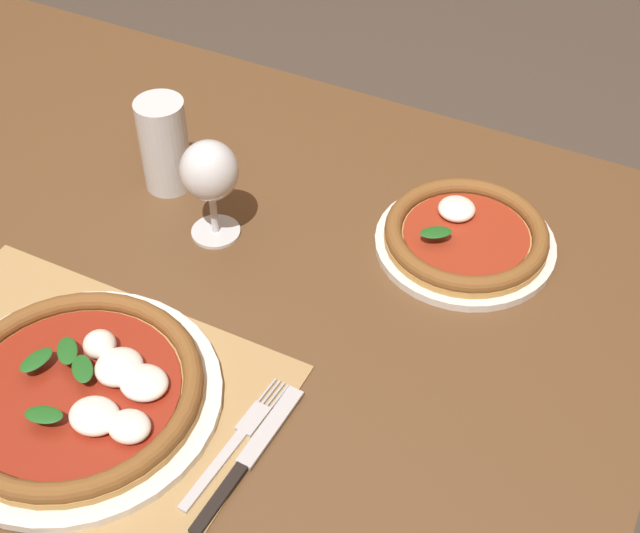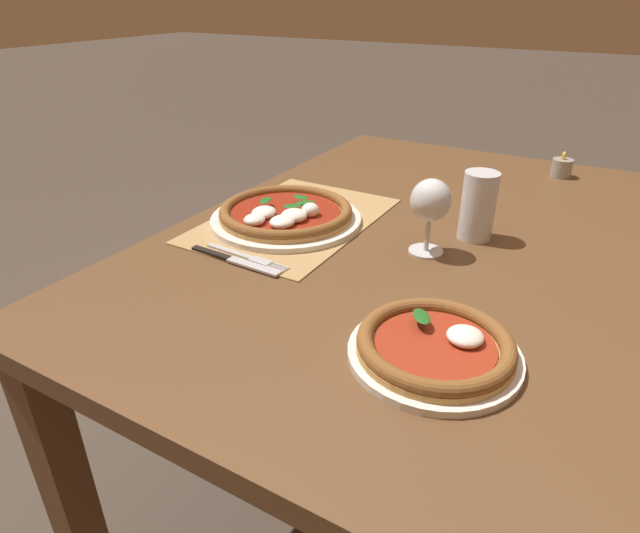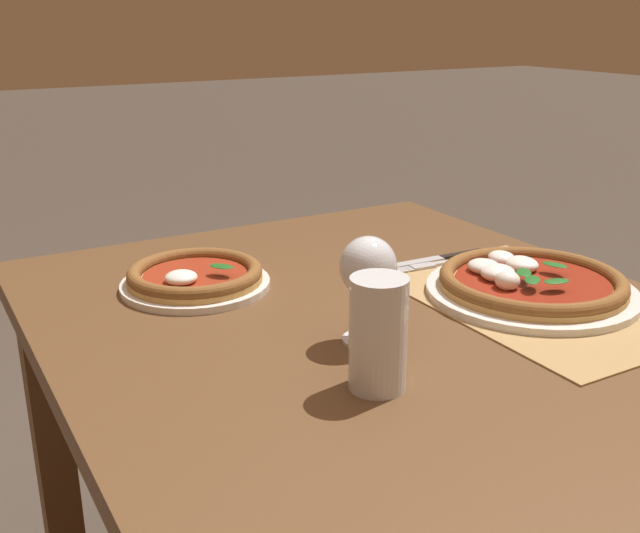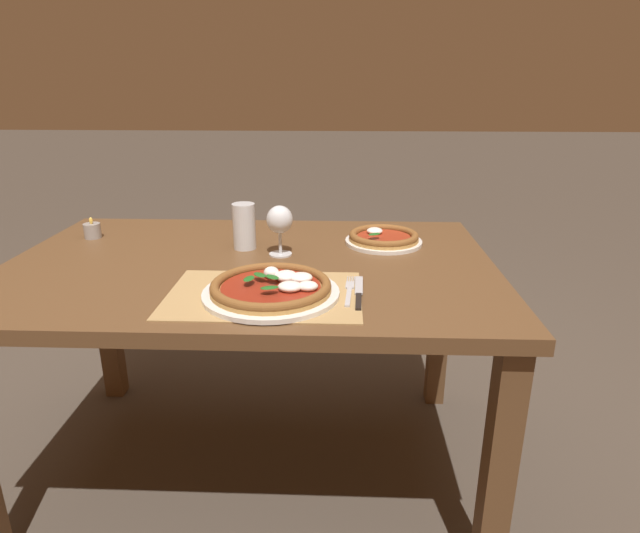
% 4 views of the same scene
% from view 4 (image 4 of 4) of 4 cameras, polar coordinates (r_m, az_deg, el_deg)
% --- Properties ---
extents(ground_plane, '(24.00, 24.00, 0.00)m').
position_cam_4_polar(ground_plane, '(1.97, -6.51, -20.19)').
color(ground_plane, '#473D33').
extents(dining_table, '(1.44, 0.96, 0.74)m').
position_cam_4_polar(dining_table, '(1.64, -7.37, -2.51)').
color(dining_table, brown).
rests_on(dining_table, ground).
extents(paper_placemat, '(0.49, 0.33, 0.00)m').
position_cam_4_polar(paper_placemat, '(1.35, -5.96, -2.98)').
color(paper_placemat, '#A88451').
rests_on(paper_placemat, dining_table).
extents(pizza_near, '(0.34, 0.34, 0.05)m').
position_cam_4_polar(pizza_near, '(1.33, -5.11, -2.28)').
color(pizza_near, silver).
rests_on(pizza_near, paper_placemat).
extents(pizza_far, '(0.25, 0.25, 0.04)m').
position_cam_4_polar(pizza_far, '(1.77, 6.78, 3.05)').
color(pizza_far, silver).
rests_on(pizza_far, dining_table).
extents(wine_glass, '(0.08, 0.08, 0.16)m').
position_cam_4_polar(wine_glass, '(1.62, -4.32, 4.79)').
color(wine_glass, silver).
rests_on(wine_glass, dining_table).
extents(pint_glass, '(0.07, 0.07, 0.15)m').
position_cam_4_polar(pint_glass, '(1.71, -8.09, 4.18)').
color(pint_glass, silver).
rests_on(pint_glass, dining_table).
extents(fork, '(0.03, 0.20, 0.00)m').
position_cam_4_polar(fork, '(1.36, 3.15, -2.55)').
color(fork, '#B7B7BC').
rests_on(fork, paper_placemat).
extents(knife, '(0.02, 0.22, 0.01)m').
position_cam_4_polar(knife, '(1.35, 4.15, -2.74)').
color(knife, black).
rests_on(knife, paper_placemat).
extents(votive_candle, '(0.06, 0.06, 0.07)m').
position_cam_4_polar(votive_candle, '(1.97, -23.10, 3.49)').
color(votive_candle, gray).
rests_on(votive_candle, dining_table).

